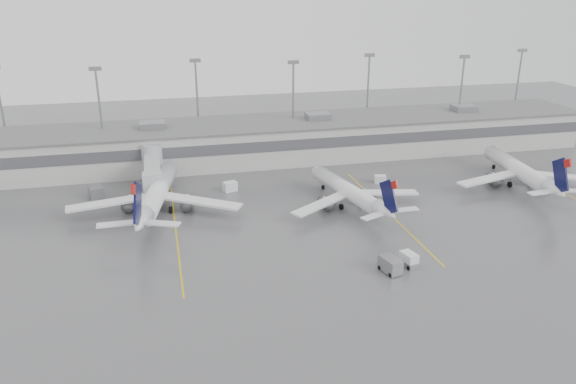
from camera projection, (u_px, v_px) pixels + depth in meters
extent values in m
plane|color=#545457|center=(330.00, 298.00, 68.76)|extent=(260.00, 260.00, 0.00)
cube|color=#ABABA6|center=(250.00, 142.00, 120.12)|extent=(150.00, 16.00, 8.00)
cube|color=#47474C|center=(257.00, 147.00, 112.44)|extent=(150.00, 0.15, 2.20)
cube|color=#606060|center=(250.00, 123.00, 118.68)|extent=(152.00, 17.00, 0.30)
cube|color=slate|center=(464.00, 108.00, 129.15)|extent=(5.00, 4.00, 1.30)
cylinder|color=gray|center=(3.00, 117.00, 115.89)|extent=(0.44, 0.44, 20.00)
cylinder|color=gray|center=(101.00, 120.00, 113.36)|extent=(0.44, 0.44, 20.00)
cube|color=slate|center=(95.00, 69.00, 109.74)|extent=(2.40, 0.50, 0.80)
cylinder|color=gray|center=(198.00, 107.00, 124.48)|extent=(0.44, 0.44, 20.00)
cube|color=slate|center=(195.00, 60.00, 120.86)|extent=(2.40, 0.50, 0.80)
cylinder|color=gray|center=(293.00, 110.00, 121.95)|extent=(0.44, 0.44, 20.00)
cube|color=slate|center=(293.00, 62.00, 118.33)|extent=(2.40, 0.50, 0.80)
cylinder|color=gray|center=(367.00, 99.00, 133.07)|extent=(0.44, 0.44, 20.00)
cube|color=slate|center=(370.00, 55.00, 129.45)|extent=(2.40, 0.50, 0.80)
cylinder|color=gray|center=(460.00, 101.00, 130.54)|extent=(0.44, 0.44, 20.00)
cube|color=slate|center=(465.00, 57.00, 126.92)|extent=(2.40, 0.50, 0.80)
cylinder|color=gray|center=(516.00, 92.00, 141.66)|extent=(0.44, 0.44, 20.00)
cube|color=slate|center=(522.00, 50.00, 138.04)|extent=(2.40, 0.50, 0.80)
cylinder|color=#9C9EA1|center=(153.00, 162.00, 108.61)|extent=(4.00, 4.00, 7.00)
cube|color=#9C9EA1|center=(153.00, 168.00, 102.41)|extent=(2.80, 13.00, 2.60)
cube|color=#9C9EA1|center=(153.00, 182.00, 95.59)|extent=(3.40, 2.40, 3.00)
cylinder|color=gray|center=(154.00, 197.00, 96.62)|extent=(0.70, 0.70, 2.80)
cube|color=black|center=(155.00, 203.00, 96.99)|extent=(2.20, 1.20, 0.70)
cube|color=#E5B90D|center=(176.00, 231.00, 86.84)|extent=(0.25, 40.00, 0.01)
cube|color=#E5B90D|center=(387.00, 211.00, 94.35)|extent=(0.25, 40.00, 0.01)
cube|color=#E5B90D|center=(567.00, 194.00, 101.87)|extent=(0.25, 40.00, 0.01)
cylinder|color=white|center=(158.00, 191.00, 94.57)|extent=(7.65, 23.50, 3.18)
cone|color=white|center=(171.00, 166.00, 106.85)|extent=(3.70, 3.53, 3.18)
cone|color=white|center=(140.00, 222.00, 81.24)|extent=(4.15, 5.82, 3.18)
cube|color=white|center=(110.00, 203.00, 91.84)|extent=(14.02, 4.37, 0.37)
cube|color=white|center=(201.00, 201.00, 92.35)|extent=(13.38, 9.13, 0.37)
cube|color=#080A33|center=(138.00, 204.00, 79.65)|extent=(1.47, 5.92, 6.94)
cube|color=#A30F0C|center=(134.00, 189.00, 77.39)|extent=(0.73, 2.17, 2.01)
cylinder|color=black|center=(169.00, 186.00, 104.45)|extent=(0.55, 1.01, 0.95)
cylinder|color=black|center=(144.00, 210.00, 93.43)|extent=(0.69, 1.24, 1.17)
cylinder|color=black|center=(171.00, 210.00, 93.59)|extent=(0.69, 1.24, 1.17)
cylinder|color=white|center=(346.00, 189.00, 96.54)|extent=(6.80, 19.87, 2.69)
cone|color=white|center=(316.00, 171.00, 105.93)|extent=(3.16, 3.02, 2.69)
cone|color=white|center=(386.00, 212.00, 86.33)|extent=(3.58, 4.95, 2.69)
cube|color=white|center=(321.00, 204.00, 92.15)|extent=(11.26, 7.88, 0.31)
cube|color=white|center=(384.00, 192.00, 97.19)|extent=(11.84, 3.50, 0.31)
cube|color=#080A33|center=(389.00, 197.00, 85.03)|extent=(1.33, 5.00, 5.87)
cube|color=#A30F0C|center=(394.00, 185.00, 83.22)|extent=(0.65, 1.83, 1.70)
cylinder|color=black|center=(323.00, 187.00, 104.16)|extent=(0.48, 0.86, 0.81)
cylinder|color=black|center=(341.00, 207.00, 95.04)|extent=(0.60, 1.05, 0.99)
cylinder|color=black|center=(360.00, 203.00, 96.56)|extent=(0.60, 1.05, 0.99)
cylinder|color=white|center=(517.00, 169.00, 106.39)|extent=(5.39, 21.83, 2.95)
cone|color=white|center=(488.00, 150.00, 117.71)|extent=(3.24, 3.07, 2.95)
cone|color=white|center=(556.00, 191.00, 94.11)|extent=(3.49, 5.22, 2.95)
cube|color=white|center=(488.00, 179.00, 103.36)|extent=(13.04, 5.05, 0.34)
cube|color=white|center=(558.00, 176.00, 104.87)|extent=(12.69, 7.63, 0.34)
cube|color=#080A33|center=(560.00, 176.00, 92.64)|extent=(0.92, 5.54, 6.43)
cube|color=#A30F0C|center=(568.00, 163.00, 90.55)|extent=(0.52, 2.01, 1.87)
cylinder|color=black|center=(494.00, 167.00, 115.50)|extent=(0.44, 0.92, 0.89)
cylinder|color=black|center=(510.00, 184.00, 105.19)|extent=(0.56, 1.13, 1.08)
cylinder|color=black|center=(531.00, 184.00, 105.65)|extent=(0.56, 1.13, 1.08)
cube|color=silver|center=(409.00, 259.00, 76.26)|extent=(2.13, 2.80, 1.86)
cube|color=slate|center=(408.00, 263.00, 76.46)|extent=(2.44, 3.25, 0.72)
cylinder|color=black|center=(399.00, 262.00, 76.98)|extent=(0.37, 0.62, 0.58)
cylinder|color=black|center=(408.00, 259.00, 77.71)|extent=(0.37, 0.62, 0.58)
cylinder|color=black|center=(409.00, 268.00, 75.27)|extent=(0.37, 0.62, 0.58)
cylinder|color=black|center=(418.00, 265.00, 76.00)|extent=(0.37, 0.62, 0.58)
cube|color=slate|center=(390.00, 265.00, 74.43)|extent=(2.59, 3.57, 1.95)
cylinder|color=black|center=(380.00, 268.00, 75.29)|extent=(0.41, 0.68, 0.64)
cylinder|color=black|center=(400.00, 272.00, 74.10)|extent=(0.41, 0.68, 0.64)
cube|color=silver|center=(230.00, 187.00, 103.20)|extent=(2.82, 2.27, 1.73)
cube|color=silver|center=(380.00, 179.00, 107.30)|extent=(2.41, 1.90, 1.51)
cube|color=slate|center=(96.00, 192.00, 99.88)|extent=(2.94, 3.92, 2.19)
cone|color=#EB6304|center=(188.00, 205.00, 96.21)|extent=(0.41, 0.41, 0.65)
cone|color=#EB6304|center=(335.00, 195.00, 100.77)|extent=(0.40, 0.40, 0.64)
cone|color=#EB6304|center=(529.00, 168.00, 115.10)|extent=(0.45, 0.45, 0.72)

